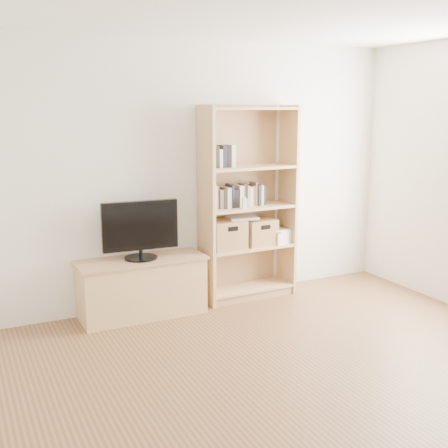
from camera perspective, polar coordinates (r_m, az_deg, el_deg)
floor at (r=3.94m, az=12.20°, el=-18.33°), size 4.50×5.00×0.01m
back_wall at (r=5.61m, az=-3.17°, el=5.07°), size 4.50×0.02×2.60m
tv_stand at (r=5.42m, az=-8.33°, el=-6.48°), size 1.17×0.45×0.54m
bookshelf at (r=5.73m, az=2.52°, el=2.08°), size 1.00×0.38×1.98m
television at (r=5.27m, az=-8.52°, el=-0.57°), size 0.71×0.10×0.56m
books_row_mid at (r=5.74m, az=2.41°, el=2.97°), size 0.81×0.16×0.22m
books_row_upper at (r=5.58m, az=0.48°, el=6.76°), size 0.35×0.13×0.18m
baby_monitor at (r=5.58m, az=2.11°, el=2.08°), size 0.05×0.04×0.09m
basket_left at (r=5.66m, az=0.21°, el=-1.07°), size 0.37×0.31×0.29m
basket_right at (r=5.85m, az=3.54°, el=-0.79°), size 0.34×0.28×0.27m
laptop at (r=5.71m, az=1.87°, el=0.65°), size 0.32×0.24×0.02m
magazine_stack at (r=5.98m, az=5.33°, el=-1.24°), size 0.24×0.30×0.13m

